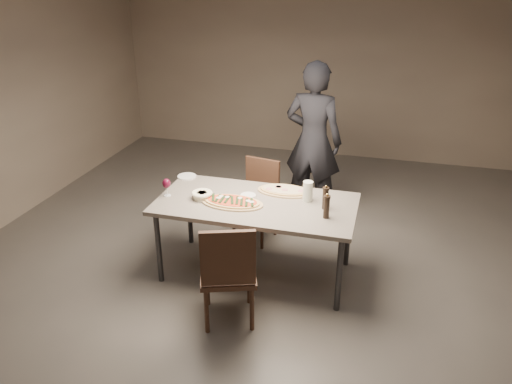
% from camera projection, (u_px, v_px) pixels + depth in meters
% --- Properties ---
extents(room, '(7.00, 7.00, 7.00)m').
position_uv_depth(room, '(256.00, 133.00, 4.24)').
color(room, '#554F49').
rests_on(room, ground).
extents(dining_table, '(1.80, 0.90, 0.75)m').
position_uv_depth(dining_table, '(256.00, 208.00, 4.53)').
color(dining_table, slate).
rests_on(dining_table, ground).
extents(zucchini_pizza, '(0.57, 0.31, 0.05)m').
position_uv_depth(zucchini_pizza, '(232.00, 202.00, 4.47)').
color(zucchini_pizza, tan).
rests_on(zucchini_pizza, dining_table).
extents(ham_pizza, '(0.52, 0.29, 0.04)m').
position_uv_depth(ham_pizza, '(284.00, 191.00, 4.70)').
color(ham_pizza, tan).
rests_on(ham_pizza, dining_table).
extents(bread_basket, '(0.19, 0.19, 0.07)m').
position_uv_depth(bread_basket, '(202.00, 195.00, 4.56)').
color(bread_basket, '#F5EEC6').
rests_on(bread_basket, dining_table).
extents(oil_dish, '(0.14, 0.14, 0.02)m').
position_uv_depth(oil_dish, '(248.00, 196.00, 4.61)').
color(oil_dish, white).
rests_on(oil_dish, dining_table).
extents(pepper_mill_left, '(0.06, 0.06, 0.22)m').
position_uv_depth(pepper_mill_left, '(325.00, 198.00, 4.34)').
color(pepper_mill_left, black).
rests_on(pepper_mill_left, dining_table).
extents(pepper_mill_right, '(0.06, 0.06, 0.23)m').
position_uv_depth(pepper_mill_right, '(327.00, 206.00, 4.18)').
color(pepper_mill_right, black).
rests_on(pepper_mill_right, dining_table).
extents(carafe, '(0.09, 0.09, 0.19)m').
position_uv_depth(carafe, '(308.00, 191.00, 4.49)').
color(carafe, silver).
rests_on(carafe, dining_table).
extents(wine_glass, '(0.08, 0.08, 0.17)m').
position_uv_depth(wine_glass, '(167.00, 184.00, 4.58)').
color(wine_glass, silver).
rests_on(wine_glass, dining_table).
extents(side_plate, '(0.19, 0.19, 0.01)m').
position_uv_depth(side_plate, '(187.00, 176.00, 5.04)').
color(side_plate, white).
rests_on(side_plate, dining_table).
extents(chair_near, '(0.56, 0.56, 0.93)m').
position_uv_depth(chair_near, '(228.00, 270.00, 3.91)').
color(chair_near, '#3C2519').
rests_on(chair_near, ground).
extents(chair_far, '(0.48, 0.48, 0.86)m').
position_uv_depth(chair_far, '(258.00, 195.00, 5.29)').
color(chair_far, '#3C2519').
rests_on(chair_far, ground).
extents(diner, '(0.71, 0.53, 1.80)m').
position_uv_depth(diner, '(313.00, 141.00, 5.61)').
color(diner, black).
rests_on(diner, ground).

